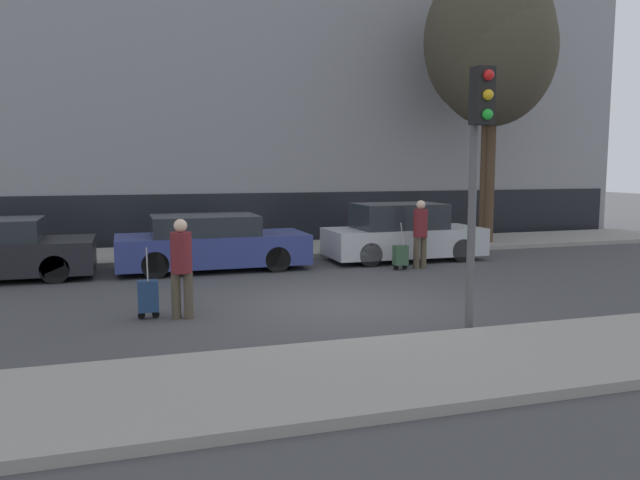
% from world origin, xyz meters
% --- Properties ---
extents(ground_plane, '(80.00, 80.00, 0.00)m').
position_xyz_m(ground_plane, '(0.00, 0.00, 0.00)').
color(ground_plane, '#424244').
extents(sidewalk_near, '(28.00, 2.50, 0.12)m').
position_xyz_m(sidewalk_near, '(0.00, -3.75, 0.06)').
color(sidewalk_near, gray).
rests_on(sidewalk_near, ground_plane).
extents(sidewalk_far, '(28.00, 3.00, 0.12)m').
position_xyz_m(sidewalk_far, '(0.00, 7.00, 0.06)').
color(sidewalk_far, gray).
rests_on(sidewalk_far, ground_plane).
extents(building_facade, '(28.00, 3.36, 12.32)m').
position_xyz_m(building_facade, '(0.00, 10.85, 6.15)').
color(building_facade, gray).
rests_on(building_facade, ground_plane).
extents(parked_car_1, '(4.44, 1.83, 1.30)m').
position_xyz_m(parked_car_1, '(-1.68, 4.51, 0.62)').
color(parked_car_1, navy).
rests_on(parked_car_1, ground_plane).
extents(parked_car_2, '(4.07, 1.71, 1.49)m').
position_xyz_m(parked_car_2, '(3.30, 4.51, 0.69)').
color(parked_car_2, '#B7BABF').
rests_on(parked_car_2, ground_plane).
extents(pedestrian_left, '(0.34, 0.34, 1.62)m').
position_xyz_m(pedestrian_left, '(-2.77, -0.17, 0.91)').
color(pedestrian_left, '#4C4233').
rests_on(pedestrian_left, ground_plane).
extents(trolley_left, '(0.34, 0.29, 1.16)m').
position_xyz_m(trolley_left, '(-3.30, -0.02, 0.37)').
color(trolley_left, navy).
rests_on(trolley_left, ground_plane).
extents(pedestrian_right, '(0.35, 0.34, 1.64)m').
position_xyz_m(pedestrian_right, '(3.14, 3.17, 0.93)').
color(pedestrian_right, '#4C4233').
rests_on(pedestrian_right, ground_plane).
extents(trolley_right, '(0.34, 0.29, 1.13)m').
position_xyz_m(trolley_right, '(2.60, 3.09, 0.35)').
color(trolley_right, '#335138').
rests_on(trolley_right, ground_plane).
extents(traffic_light, '(0.28, 0.47, 3.84)m').
position_xyz_m(traffic_light, '(1.24, -2.36, 2.73)').
color(traffic_light, '#515154').
rests_on(traffic_light, ground_plane).
extents(parked_bicycle, '(1.77, 0.06, 0.96)m').
position_xyz_m(parked_bicycle, '(4.32, 7.17, 0.49)').
color(parked_bicycle, black).
rests_on(parked_bicycle, sidewalk_far).
extents(bare_tree_near_crossing, '(3.88, 3.88, 8.46)m').
position_xyz_m(bare_tree_near_crossing, '(7.01, 6.57, 6.19)').
color(bare_tree_near_crossing, '#4C3826').
rests_on(bare_tree_near_crossing, sidewalk_far).
extents(bare_tree_down_street, '(3.67, 3.67, 8.01)m').
position_xyz_m(bare_tree_down_street, '(7.09, 6.39, 5.86)').
color(bare_tree_down_street, '#4C3826').
rests_on(bare_tree_down_street, sidewalk_far).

